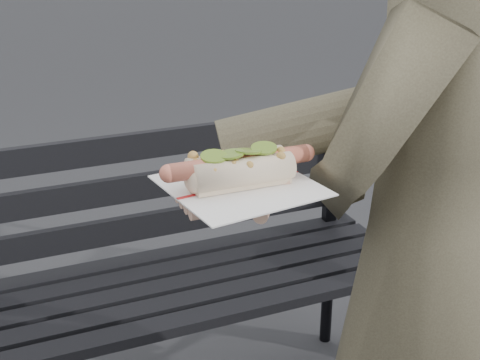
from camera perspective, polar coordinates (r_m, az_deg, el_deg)
The scene contains 3 objects.
park_bench at distance 1.96m, azimuth -8.33°, elevation -7.02°, with size 1.50×0.44×0.88m.
person at distance 1.27m, azimuth 15.91°, elevation -6.92°, with size 0.64×0.42×1.74m, color #453F2E.
held_hotdog at distance 1.03m, azimuth 8.92°, elevation 4.42°, with size 0.63×0.30×0.20m.
Camera 1 is at (-0.31, -0.82, 1.48)m, focal length 50.00 mm.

